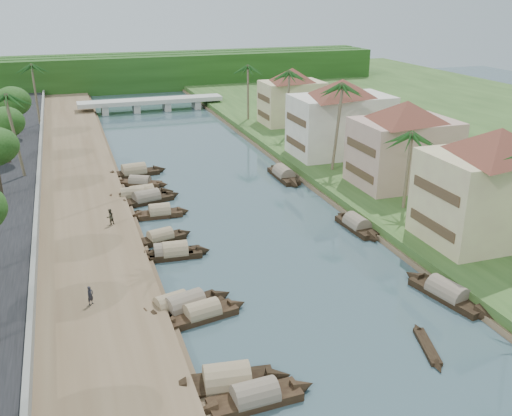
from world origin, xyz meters
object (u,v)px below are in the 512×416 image
object	(u,v)px
building_near	(494,183)
person_near	(90,295)
bridge	(151,102)
sampan_0	(255,398)
sampan_1	(227,382)

from	to	relation	value
building_near	person_near	size ratio (longest dim) A/B	10.11
bridge	person_near	bearing A→B (deg)	-102.30
bridge	sampan_0	size ratio (longest dim) A/B	3.60
sampan_0	bridge	bearing A→B (deg)	82.37
sampan_1	person_near	world-z (taller)	person_near
sampan_1	building_near	bearing A→B (deg)	29.42
building_near	sampan_0	world-z (taller)	building_near
bridge	sampan_1	world-z (taller)	bridge
bridge	sampan_1	bearing A→B (deg)	-96.02
bridge	sampan_0	world-z (taller)	bridge
bridge	person_near	world-z (taller)	bridge
bridge	building_near	world-z (taller)	building_near
sampan_1	bridge	bearing A→B (deg)	91.25
sampan_0	building_near	bearing A→B (deg)	23.75
building_near	sampan_1	world-z (taller)	building_near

